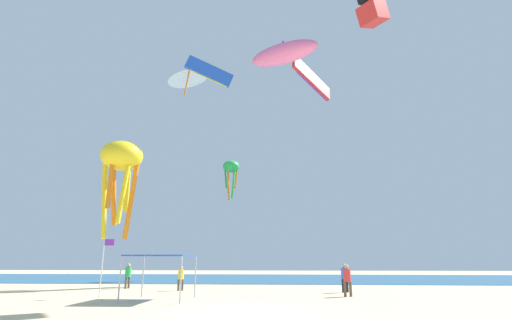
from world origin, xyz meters
name	(u,v)px	position (x,y,z in m)	size (l,w,h in m)	color
ground	(247,314)	(0.00, 0.00, -0.05)	(110.00, 110.00, 0.10)	beige
ocean_strip	(268,278)	(0.00, 26.81, 0.01)	(110.00, 20.35, 0.03)	#28608C
canopy_tent	(162,257)	(-4.94, 4.24, 2.16)	(3.07, 3.24, 2.27)	#B2B2B7
person_near_tent	(128,274)	(-9.69, 11.84, 1.03)	(0.42, 0.45, 1.75)	brown
person_leftmost	(345,275)	(5.44, 9.58, 1.04)	(0.44, 0.42, 1.77)	black
person_central	(181,276)	(-5.39, 10.23, 0.94)	(0.38, 0.38, 1.60)	brown
person_rightmost	(347,278)	(5.13, 6.78, 1.03)	(0.47, 0.42, 1.75)	brown
banner_flag	(104,261)	(-8.58, 5.36, 1.93)	(0.61, 0.06, 3.15)	silver
kite_octopus_yellow	(121,161)	(-11.04, 12.00, 9.54)	(4.01, 4.01, 7.63)	yellow
kite_parafoil_red	(312,79)	(5.10, 22.15, 21.22)	(4.47, 5.17, 3.93)	red
kite_delta_white	(187,76)	(-9.41, 24.50, 23.29)	(6.09, 6.05, 4.59)	white
kite_box_black	(372,2)	(8.48, 8.78, 20.64)	(2.56, 2.50, 3.85)	black
kite_inflatable_pink	(284,53)	(1.79, 6.65, 15.39)	(5.00, 3.45, 1.82)	pink
kite_octopus_green	(231,169)	(-3.99, 24.66, 11.81)	(2.00, 2.00, 4.36)	green
kite_parafoil_blue	(209,72)	(-4.96, 15.36, 18.83)	(4.44, 1.82, 2.80)	blue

